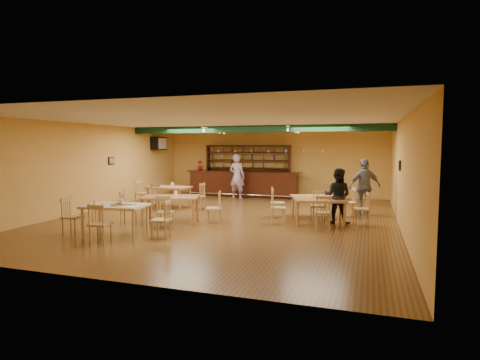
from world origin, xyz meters
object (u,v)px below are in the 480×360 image
(dining_table_b, at_px, (313,206))
(dining_table_c, at_px, (171,210))
(bar_counter, at_px, (243,184))
(dining_table_a, at_px, (169,197))
(patron_bar, at_px, (237,177))
(near_table, at_px, (116,221))
(patron_right_a, at_px, (338,196))
(dining_table_d, at_px, (320,211))

(dining_table_b, bearing_deg, dining_table_c, -167.63)
(bar_counter, bearing_deg, dining_table_a, -114.37)
(patron_bar, bearing_deg, near_table, 93.70)
(dining_table_c, relative_size, patron_right_a, 0.99)
(dining_table_a, relative_size, dining_table_c, 0.94)
(dining_table_b, height_order, dining_table_c, dining_table_c)
(patron_right_a, bearing_deg, dining_table_b, -35.00)
(patron_right_a, bearing_deg, near_table, 43.98)
(patron_bar, bearing_deg, bar_counter, -82.83)
(bar_counter, xyz_separation_m, near_table, (-0.66, -8.36, -0.17))
(dining_table_c, xyz_separation_m, near_table, (-0.52, -1.89, -0.00))
(bar_counter, xyz_separation_m, dining_table_a, (-1.69, -3.72, -0.19))
(dining_table_a, bearing_deg, bar_counter, 69.38)
(dining_table_c, height_order, near_table, dining_table_c)
(dining_table_c, bearing_deg, patron_bar, 72.63)
(bar_counter, distance_m, patron_right_a, 6.64)
(bar_counter, height_order, dining_table_a, bar_counter)
(dining_table_b, xyz_separation_m, near_table, (-4.30, -4.24, 0.06))
(dining_table_b, relative_size, dining_table_c, 0.85)
(bar_counter, distance_m, dining_table_d, 6.54)
(dining_table_b, relative_size, patron_bar, 0.71)
(near_table, relative_size, patron_bar, 0.78)
(near_table, bearing_deg, patron_right_a, 26.50)
(bar_counter, height_order, patron_right_a, patron_right_a)
(dining_table_a, xyz_separation_m, dining_table_d, (5.65, -1.48, -0.01))
(bar_counter, relative_size, patron_right_a, 3.17)
(dining_table_b, distance_m, dining_table_c, 4.45)
(dining_table_a, distance_m, patron_bar, 3.39)
(patron_right_a, bearing_deg, bar_counter, -37.93)
(bar_counter, distance_m, dining_table_b, 5.51)
(dining_table_a, xyz_separation_m, near_table, (1.03, -4.64, 0.02))
(dining_table_a, relative_size, patron_bar, 0.79)
(dining_table_b, relative_size, patron_right_a, 0.84)
(near_table, height_order, patron_right_a, patron_right_a)
(bar_counter, bearing_deg, patron_right_a, -47.93)
(patron_bar, height_order, patron_right_a, patron_bar)
(near_table, distance_m, patron_right_a, 6.16)
(bar_counter, distance_m, near_table, 8.39)
(near_table, bearing_deg, dining_table_b, 37.10)
(dining_table_c, bearing_deg, near_table, -121.48)
(dining_table_a, distance_m, patron_right_a, 6.26)
(dining_table_c, xyz_separation_m, dining_table_d, (4.11, 1.27, -0.03))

